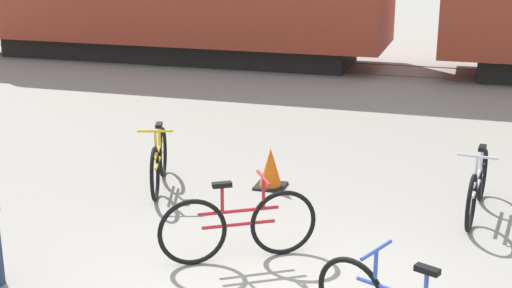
% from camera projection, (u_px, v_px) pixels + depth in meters
% --- Properties ---
extents(rail_near, '(36.05, 0.07, 0.01)m').
position_uv_depth(rail_near, '(409.00, 76.00, 17.06)').
color(rail_near, '#4C4238').
rests_on(rail_near, ground_plane).
extents(rail_far, '(36.05, 0.07, 0.01)m').
position_uv_depth(rail_far, '(414.00, 66.00, 18.38)').
color(rail_far, '#4C4238').
rests_on(rail_far, ground_plane).
extents(bicycle_yellow, '(0.59, 1.59, 0.88)m').
position_uv_depth(bicycle_yellow, '(159.00, 161.00, 9.54)').
color(bicycle_yellow, black).
rests_on(bicycle_yellow, ground_plane).
extents(bicycle_maroon, '(1.47, 0.94, 0.90)m').
position_uv_depth(bicycle_maroon, '(239.00, 226.00, 7.42)').
color(bicycle_maroon, black).
rests_on(bicycle_maroon, ground_plane).
extents(bicycle_silver, '(0.46, 1.75, 0.85)m').
position_uv_depth(bicycle_silver, '(477.00, 186.00, 8.62)').
color(bicycle_silver, black).
rests_on(bicycle_silver, ground_plane).
extents(traffic_cone, '(0.40, 0.40, 0.55)m').
position_uv_depth(traffic_cone, '(271.00, 169.00, 9.59)').
color(traffic_cone, black).
rests_on(traffic_cone, ground_plane).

